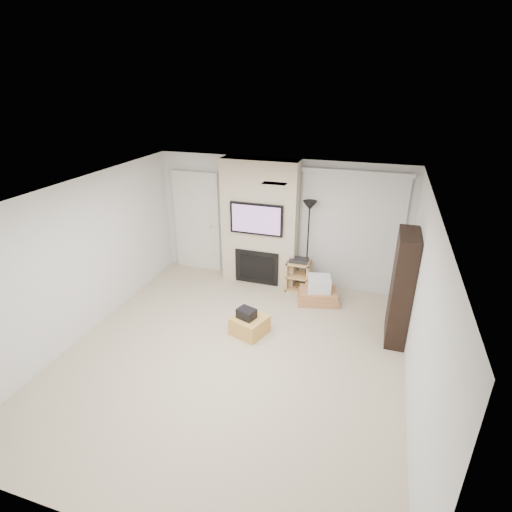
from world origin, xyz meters
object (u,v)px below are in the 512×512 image
(floor_lamp, at_px, (309,221))
(bookshelf, at_px, (402,288))
(av_stand, at_px, (298,273))
(box_stack, at_px, (318,292))
(ottoman, at_px, (250,325))

(floor_lamp, height_order, bookshelf, bookshelf)
(av_stand, relative_size, box_stack, 0.76)
(floor_lamp, height_order, av_stand, floor_lamp)
(box_stack, xyz_separation_m, bookshelf, (1.37, -0.76, 0.71))
(floor_lamp, bearing_deg, ottoman, -107.24)
(box_stack, height_order, bookshelf, bookshelf)
(bookshelf, bearing_deg, box_stack, 151.07)
(av_stand, xyz_separation_m, bookshelf, (1.84, -1.11, 0.55))
(floor_lamp, relative_size, av_stand, 2.72)
(floor_lamp, relative_size, bookshelf, 1.00)
(box_stack, bearing_deg, av_stand, 143.10)
(ottoman, height_order, bookshelf, bookshelf)
(av_stand, bearing_deg, bookshelf, -31.09)
(ottoman, xyz_separation_m, box_stack, (0.90, 1.38, 0.04))
(box_stack, relative_size, bookshelf, 0.48)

